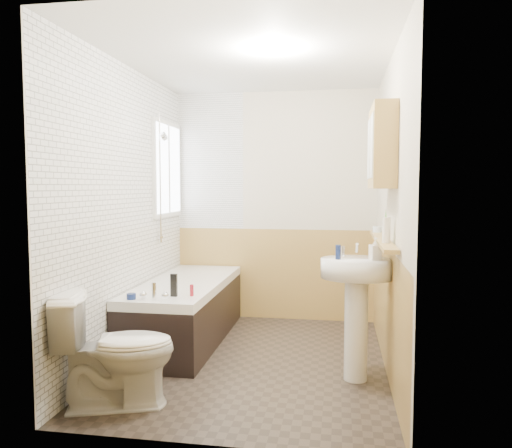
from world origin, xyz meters
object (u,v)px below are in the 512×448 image
(toilet, at_px, (116,350))
(medicine_cabinet, at_px, (382,148))
(pine_shelf, at_px, (382,240))
(bathtub, at_px, (186,309))
(sink, at_px, (357,294))

(toilet, bearing_deg, medicine_cabinet, -83.21)
(toilet, bearing_deg, pine_shelf, -80.13)
(bathtub, relative_size, sink, 1.76)
(bathtub, distance_m, sink, 1.77)
(sink, distance_m, pine_shelf, 0.50)
(toilet, xyz_separation_m, medicine_cabinet, (1.77, 0.83, 1.38))
(toilet, height_order, pine_shelf, pine_shelf)
(medicine_cabinet, bearing_deg, pine_shelf, 78.26)
(bathtub, height_order, pine_shelf, pine_shelf)
(toilet, bearing_deg, sink, -83.88)
(toilet, relative_size, pine_shelf, 0.53)
(pine_shelf, height_order, medicine_cabinet, medicine_cabinet)
(bathtub, bearing_deg, pine_shelf, -15.32)
(medicine_cabinet, bearing_deg, sink, -149.02)
(sink, relative_size, medicine_cabinet, 1.54)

